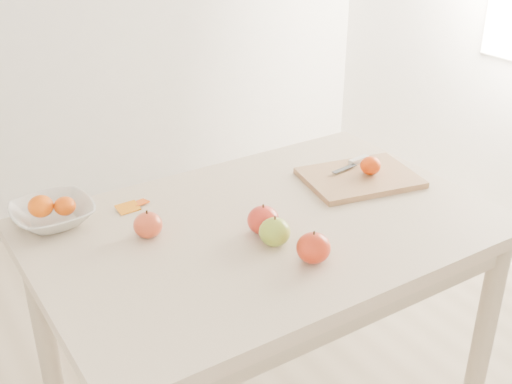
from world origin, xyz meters
TOP-DOWN VIEW (x-y plane):
  - table at (0.00, 0.00)m, footprint 1.20×0.80m
  - cutting_board at (0.38, 0.06)m, footprint 0.37×0.30m
  - board_tangerine at (0.41, 0.05)m, footprint 0.06×0.06m
  - fruit_bowl at (-0.47, 0.30)m, footprint 0.21×0.21m
  - bowl_tangerine_near at (-0.50, 0.31)m, footprint 0.07×0.07m
  - bowl_tangerine_far at (-0.44, 0.29)m, footprint 0.06×0.06m
  - orange_peel_a at (-0.28, 0.27)m, footprint 0.06×0.05m
  - orange_peel_b at (-0.24, 0.28)m, footprint 0.05×0.04m
  - paring_knife at (0.42, 0.13)m, footprint 0.17×0.05m
  - apple_green at (-0.04, -0.10)m, footprint 0.08×0.08m
  - apple_red_a at (-0.29, 0.10)m, footprint 0.07×0.07m
  - apple_red_c at (-0.01, -0.21)m, footprint 0.08×0.08m
  - apple_red_e at (-0.04, -0.04)m, footprint 0.08×0.08m

SIDE VIEW (x-z plane):
  - table at x=0.00m, z-range 0.28..1.03m
  - orange_peel_a at x=-0.28m, z-range 0.75..0.76m
  - orange_peel_b at x=-0.24m, z-range 0.75..0.76m
  - cutting_board at x=0.38m, z-range 0.75..0.77m
  - paring_knife at x=0.42m, z-range 0.77..0.78m
  - fruit_bowl at x=-0.47m, z-range 0.75..0.80m
  - apple_red_a at x=-0.29m, z-range 0.75..0.82m
  - apple_green at x=-0.04m, z-range 0.75..0.82m
  - apple_red_c at x=-0.01m, z-range 0.75..0.82m
  - apple_red_e at x=-0.04m, z-range 0.75..0.82m
  - board_tangerine at x=0.41m, z-range 0.77..0.82m
  - bowl_tangerine_far at x=-0.44m, z-range 0.77..0.82m
  - bowl_tangerine_near at x=-0.50m, z-range 0.77..0.83m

